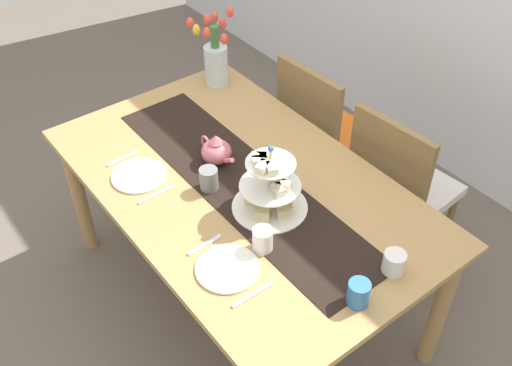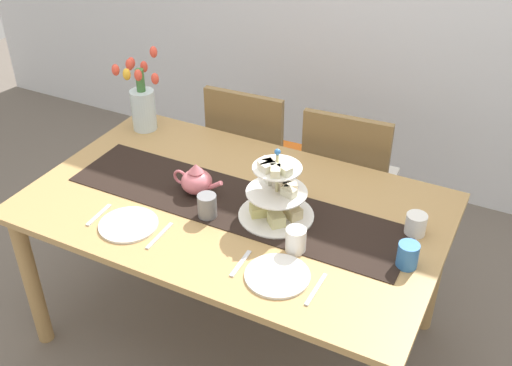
{
  "view_description": "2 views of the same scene",
  "coord_description": "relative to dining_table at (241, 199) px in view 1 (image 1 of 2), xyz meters",
  "views": [
    {
      "loc": [
        1.5,
        -1.08,
        2.36
      ],
      "look_at": [
        0.09,
        0.01,
        0.8
      ],
      "focal_mm": 41.66,
      "sensor_mm": 36.0,
      "label": 1
    },
    {
      "loc": [
        1.0,
        -1.76,
        2.18
      ],
      "look_at": [
        0.09,
        0.03,
        0.85
      ],
      "focal_mm": 42.76,
      "sensor_mm": 36.0,
      "label": 2
    }
  ],
  "objects": [
    {
      "name": "mug_orange",
      "position": [
        0.73,
        -0.05,
        0.14
      ],
      "size": [
        0.08,
        0.08,
        0.09
      ],
      "primitive_type": "cylinder",
      "color": "#3370B7",
      "rests_on": "dining_table"
    },
    {
      "name": "knife_left",
      "position": [
        -0.15,
        -0.32,
        0.1
      ],
      "size": [
        0.02,
        0.17,
        0.01
      ],
      "primitive_type": "cube",
      "rotation": [
        0.0,
        0.0,
        0.03
      ],
      "color": "silver",
      "rests_on": "dining_table"
    },
    {
      "name": "chair_left",
      "position": [
        -0.29,
        0.74,
        -0.15
      ],
      "size": [
        0.44,
        0.44,
        0.91
      ],
      "color": "olive",
      "rests_on": "ground_plane"
    },
    {
      "name": "tulip_vase",
      "position": [
        -0.7,
        0.36,
        0.24
      ],
      "size": [
        0.23,
        0.21,
        0.41
      ],
      "color": "silver",
      "rests_on": "dining_table"
    },
    {
      "name": "tiered_cake_stand",
      "position": [
        0.19,
        0.0,
        0.19
      ],
      "size": [
        0.3,
        0.3,
        0.3
      ],
      "color": "beige",
      "rests_on": "table_runner"
    },
    {
      "name": "dinner_plate_right",
      "position": [
        0.35,
        -0.32,
        0.1
      ],
      "size": [
        0.23,
        0.23,
        0.01
      ],
      "primitive_type": "cylinder",
      "color": "white",
      "rests_on": "dining_table"
    },
    {
      "name": "mug_white_text",
      "position": [
        0.34,
        -0.16,
        0.14
      ],
      "size": [
        0.08,
        0.08,
        0.09
      ],
      "primitive_type": "cylinder",
      "color": "white",
      "rests_on": "dining_table"
    },
    {
      "name": "fork_left",
      "position": [
        -0.44,
        -0.32,
        0.1
      ],
      "size": [
        0.02,
        0.15,
        0.01
      ],
      "primitive_type": "cube",
      "rotation": [
        0.0,
        0.0,
        0.05
      ],
      "color": "silver",
      "rests_on": "dining_table"
    },
    {
      "name": "dining_table",
      "position": [
        0.0,
        0.0,
        0.0
      ],
      "size": [
        1.69,
        1.03,
        0.74
      ],
      "color": "tan",
      "rests_on": "ground_plane"
    },
    {
      "name": "chair_right",
      "position": [
        0.24,
        0.74,
        -0.15
      ],
      "size": [
        0.45,
        0.45,
        0.91
      ],
      "color": "olive",
      "rests_on": "ground_plane"
    },
    {
      "name": "cream_jug",
      "position": [
        0.71,
        0.14,
        0.14
      ],
      "size": [
        0.08,
        0.08,
        0.08
      ],
      "primitive_type": "cylinder",
      "color": "white",
      "rests_on": "dining_table"
    },
    {
      "name": "fork_right",
      "position": [
        0.2,
        -0.32,
        0.1
      ],
      "size": [
        0.02,
        0.15,
        0.01
      ],
      "primitive_type": "cube",
      "rotation": [
        0.0,
        0.0,
        0.04
      ],
      "color": "silver",
      "rests_on": "dining_table"
    },
    {
      "name": "dinner_plate_left",
      "position": [
        -0.29,
        -0.32,
        0.1
      ],
      "size": [
        0.23,
        0.23,
        0.01
      ],
      "primitive_type": "cylinder",
      "color": "white",
      "rests_on": "dining_table"
    },
    {
      "name": "knife_right",
      "position": [
        0.49,
        -0.32,
        0.1
      ],
      "size": [
        0.02,
        0.17,
        0.01
      ],
      "primitive_type": "cube",
      "rotation": [
        0.0,
        0.0,
        -0.01
      ],
      "color": "silver",
      "rests_on": "dining_table"
    },
    {
      "name": "teapot",
      "position": [
        -0.18,
        0.0,
        0.15
      ],
      "size": [
        0.24,
        0.13,
        0.14
      ],
      "color": "#D66B75",
      "rests_on": "table_runner"
    },
    {
      "name": "table_runner",
      "position": [
        0.0,
        -0.0,
        0.1
      ],
      "size": [
        1.44,
        0.35,
        0.0
      ],
      "primitive_type": "cube",
      "color": "black",
      "rests_on": "dining_table"
    },
    {
      "name": "mug_grey",
      "position": [
        -0.05,
        -0.12,
        0.14
      ],
      "size": [
        0.08,
        0.08,
        0.09
      ],
      "primitive_type": "cylinder",
      "color": "slate",
      "rests_on": "table_runner"
    },
    {
      "name": "ground_plane",
      "position": [
        0.0,
        0.0,
        -0.65
      ],
      "size": [
        8.0,
        8.0,
        0.0
      ],
      "primitive_type": "plane",
      "color": "#6B6056"
    }
  ]
}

